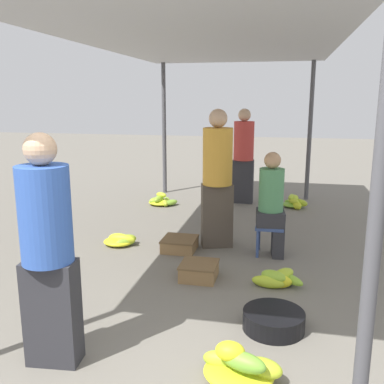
{
  "coord_description": "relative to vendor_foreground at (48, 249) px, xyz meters",
  "views": [
    {
      "loc": [
        0.97,
        -1.85,
        1.91
      ],
      "look_at": [
        0.0,
        2.61,
        0.91
      ],
      "focal_mm": 40.0,
      "sensor_mm": 36.0,
      "label": 1
    }
  ],
  "objects": [
    {
      "name": "canopy_post_front_right",
      "position": [
        2.04,
        -0.41,
        0.42
      ],
      "size": [
        0.08,
        0.08,
        2.59
      ],
      "primitive_type": "cylinder",
      "color": "#4C4C51",
      "rests_on": "ground"
    },
    {
      "name": "canopy_post_back_left",
      "position": [
        -0.8,
        5.79,
        0.42
      ],
      "size": [
        0.08,
        0.08,
        2.59
      ],
      "primitive_type": "cylinder",
      "color": "#4C4C51",
      "rests_on": "ground"
    },
    {
      "name": "canopy_post_back_right",
      "position": [
        2.04,
        5.79,
        0.42
      ],
      "size": [
        0.08,
        0.08,
        2.59
      ],
      "primitive_type": "cylinder",
      "color": "#4C4C51",
      "rests_on": "ground"
    },
    {
      "name": "canopy_tarp",
      "position": [
        0.62,
        2.69,
        1.73
      ],
      "size": [
        3.24,
        6.6,
        0.04
      ],
      "primitive_type": "cube",
      "color": "#B2B2B7",
      "rests_on": "canopy_post_front_left"
    },
    {
      "name": "vendor_foreground",
      "position": [
        0.0,
        0.0,
        0.0
      ],
      "size": [
        0.39,
        0.39,
        1.69
      ],
      "color": "#2D2D33",
      "rests_on": "ground"
    },
    {
      "name": "stool",
      "position": [
        1.46,
        2.58,
        -0.57
      ],
      "size": [
        0.34,
        0.34,
        0.38
      ],
      "color": "#384C84",
      "rests_on": "ground"
    },
    {
      "name": "vendor_seated",
      "position": [
        1.47,
        2.58,
        -0.21
      ],
      "size": [
        0.37,
        0.37,
        1.28
      ],
      "color": "#2D2D33",
      "rests_on": "ground"
    },
    {
      "name": "basin_black",
      "position": [
        1.56,
        0.8,
        -0.8
      ],
      "size": [
        0.52,
        0.52,
        0.16
      ],
      "color": "black",
      "rests_on": "ground"
    },
    {
      "name": "banana_pile_left_0",
      "position": [
        -0.56,
        4.73,
        -0.8
      ],
      "size": [
        0.57,
        0.5,
        0.23
      ],
      "color": "#92BF32",
      "rests_on": "ground"
    },
    {
      "name": "banana_pile_left_1",
      "position": [
        -0.48,
        2.52,
        -0.81
      ],
      "size": [
        0.45,
        0.35,
        0.16
      ],
      "color": "yellow",
      "rests_on": "ground"
    },
    {
      "name": "banana_pile_right_0",
      "position": [
        1.59,
        1.69,
        -0.8
      ],
      "size": [
        0.56,
        0.39,
        0.17
      ],
      "color": "yellow",
      "rests_on": "ground"
    },
    {
      "name": "banana_pile_right_1",
      "position": [
        1.35,
        0.07,
        -0.78
      ],
      "size": [
        0.58,
        0.43,
        0.3
      ],
      "color": "#75B337",
      "rests_on": "ground"
    },
    {
      "name": "banana_pile_right_2",
      "position": [
        1.81,
        5.06,
        -0.78
      ],
      "size": [
        0.46,
        0.44,
        0.23
      ],
      "color": "#7EB736",
      "rests_on": "ground"
    },
    {
      "name": "crate_near",
      "position": [
        0.75,
        1.68,
        -0.79
      ],
      "size": [
        0.39,
        0.39,
        0.17
      ],
      "color": "olive",
      "rests_on": "ground"
    },
    {
      "name": "crate_mid",
      "position": [
        0.33,
        2.49,
        -0.8
      ],
      "size": [
        0.43,
        0.43,
        0.16
      ],
      "color": "olive",
      "rests_on": "ground"
    },
    {
      "name": "shopper_walking_mid",
      "position": [
        0.77,
        2.76,
        0.05
      ],
      "size": [
        0.47,
        0.47,
        1.78
      ],
      "color": "#4C4238",
      "rests_on": "ground"
    },
    {
      "name": "shopper_walking_far",
      "position": [
        0.86,
        5.24,
        0.02
      ],
      "size": [
        0.38,
        0.37,
        1.73
      ],
      "color": "#2D2D33",
      "rests_on": "ground"
    }
  ]
}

